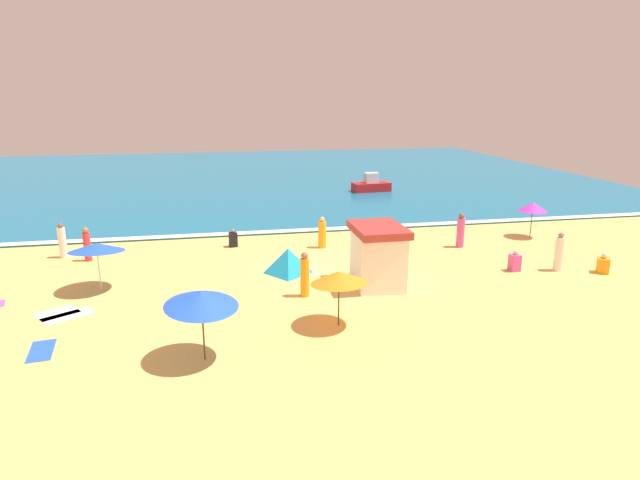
{
  "coord_description": "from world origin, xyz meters",
  "views": [
    {
      "loc": [
        -4.2,
        -22.81,
        7.54
      ],
      "look_at": [
        0.62,
        1.49,
        0.8
      ],
      "focal_mm": 30.18,
      "sensor_mm": 36.0,
      "label": 1
    }
  ],
  "objects_px": {
    "beachgoer_8": "(233,239)",
    "beachgoer_9": "(322,234)",
    "small_boat_0": "(371,185)",
    "beach_tent": "(288,261)",
    "beachgoer_6": "(559,253)",
    "beachgoer_7": "(603,265)",
    "beach_umbrella_1": "(533,207)",
    "beachgoer_1": "(461,231)",
    "beachgoer_0": "(515,262)",
    "lifeguard_cabana": "(378,255)",
    "beach_umbrella_2": "(201,299)",
    "beachgoer_4": "(62,242)",
    "beach_umbrella_0": "(97,247)",
    "beachgoer_2": "(305,275)",
    "beach_umbrella_4": "(339,277)",
    "beachgoer_10": "(87,245)"
  },
  "relations": [
    {
      "from": "lifeguard_cabana",
      "to": "beachgoer_0",
      "type": "distance_m",
      "value": 6.55
    },
    {
      "from": "beachgoer_6",
      "to": "beachgoer_10",
      "type": "bearing_deg",
      "value": 164.91
    },
    {
      "from": "beachgoer_6",
      "to": "small_boat_0",
      "type": "height_order",
      "value": "beachgoer_6"
    },
    {
      "from": "beach_tent",
      "to": "beachgoer_9",
      "type": "bearing_deg",
      "value": 58.41
    },
    {
      "from": "beachgoer_0",
      "to": "beachgoer_8",
      "type": "bearing_deg",
      "value": 152.14
    },
    {
      "from": "beach_umbrella_0",
      "to": "beach_umbrella_2",
      "type": "distance_m",
      "value": 7.91
    },
    {
      "from": "beachgoer_4",
      "to": "beachgoer_10",
      "type": "relative_size",
      "value": 1.05
    },
    {
      "from": "beachgoer_8",
      "to": "beachgoer_0",
      "type": "bearing_deg",
      "value": -27.86
    },
    {
      "from": "beachgoer_1",
      "to": "beachgoer_6",
      "type": "xyz_separation_m",
      "value": [
        2.57,
        -4.37,
        -0.02
      ]
    },
    {
      "from": "beachgoer_6",
      "to": "small_boat_0",
      "type": "xyz_separation_m",
      "value": [
        -2.53,
        20.39,
        -0.22
      ]
    },
    {
      "from": "beach_umbrella_1",
      "to": "beachgoer_0",
      "type": "distance_m",
      "value": 6.6
    },
    {
      "from": "beach_tent",
      "to": "beachgoer_4",
      "type": "bearing_deg",
      "value": 156.79
    },
    {
      "from": "beach_umbrella_4",
      "to": "beachgoer_0",
      "type": "bearing_deg",
      "value": 24.83
    },
    {
      "from": "lifeguard_cabana",
      "to": "beachgoer_2",
      "type": "bearing_deg",
      "value": -167.2
    },
    {
      "from": "beachgoer_1",
      "to": "beachgoer_7",
      "type": "xyz_separation_m",
      "value": [
        4.31,
        -5.03,
        -0.45
      ]
    },
    {
      "from": "beach_umbrella_1",
      "to": "beachgoer_4",
      "type": "bearing_deg",
      "value": 177.88
    },
    {
      "from": "beach_tent",
      "to": "small_boat_0",
      "type": "xyz_separation_m",
      "value": [
        9.19,
        18.41,
        0.03
      ]
    },
    {
      "from": "beach_umbrella_0",
      "to": "beachgoer_7",
      "type": "relative_size",
      "value": 2.82
    },
    {
      "from": "beach_umbrella_1",
      "to": "beachgoer_1",
      "type": "distance_m",
      "value": 4.84
    },
    {
      "from": "beachgoer_2",
      "to": "beachgoer_9",
      "type": "height_order",
      "value": "beachgoer_2"
    },
    {
      "from": "beachgoer_9",
      "to": "small_boat_0",
      "type": "relative_size",
      "value": 0.52
    },
    {
      "from": "beach_tent",
      "to": "beachgoer_10",
      "type": "distance_m",
      "value": 9.62
    },
    {
      "from": "beachgoer_2",
      "to": "beachgoer_6",
      "type": "xyz_separation_m",
      "value": [
        11.48,
        0.9,
        -0.04
      ]
    },
    {
      "from": "lifeguard_cabana",
      "to": "beachgoer_6",
      "type": "distance_m",
      "value": 8.38
    },
    {
      "from": "lifeguard_cabana",
      "to": "beach_umbrella_1",
      "type": "height_order",
      "value": "lifeguard_cabana"
    },
    {
      "from": "beach_tent",
      "to": "beachgoer_4",
      "type": "relative_size",
      "value": 1.09
    },
    {
      "from": "beachgoer_7",
      "to": "beachgoer_10",
      "type": "relative_size",
      "value": 0.56
    },
    {
      "from": "beach_umbrella_1",
      "to": "beachgoer_0",
      "type": "xyz_separation_m",
      "value": [
        -3.97,
        -5.12,
        -1.28
      ]
    },
    {
      "from": "beachgoer_9",
      "to": "beachgoer_2",
      "type": "bearing_deg",
      "value": -107.04
    },
    {
      "from": "beach_tent",
      "to": "beachgoer_8",
      "type": "bearing_deg",
      "value": 114.81
    },
    {
      "from": "beachgoer_6",
      "to": "beachgoer_7",
      "type": "bearing_deg",
      "value": -20.8
    },
    {
      "from": "beachgoer_7",
      "to": "beachgoer_9",
      "type": "height_order",
      "value": "beachgoer_9"
    },
    {
      "from": "beachgoer_6",
      "to": "beachgoer_8",
      "type": "bearing_deg",
      "value": 154.32
    },
    {
      "from": "beach_umbrella_2",
      "to": "beachgoer_4",
      "type": "distance_m",
      "value": 13.54
    },
    {
      "from": "beachgoer_0",
      "to": "beachgoer_1",
      "type": "distance_m",
      "value": 4.11
    },
    {
      "from": "beach_umbrella_0",
      "to": "beachgoer_1",
      "type": "height_order",
      "value": "beach_umbrella_0"
    },
    {
      "from": "beachgoer_4",
      "to": "small_boat_0",
      "type": "relative_size",
      "value": 0.55
    },
    {
      "from": "beachgoer_8",
      "to": "beachgoer_9",
      "type": "bearing_deg",
      "value": -13.36
    },
    {
      "from": "beachgoer_6",
      "to": "beachgoer_8",
      "type": "height_order",
      "value": "beachgoer_6"
    },
    {
      "from": "beachgoer_6",
      "to": "lifeguard_cabana",
      "type": "bearing_deg",
      "value": -178.67
    },
    {
      "from": "beach_umbrella_2",
      "to": "beach_umbrella_4",
      "type": "height_order",
      "value": "beach_umbrella_2"
    },
    {
      "from": "beach_umbrella_4",
      "to": "beachgoer_0",
      "type": "relative_size",
      "value": 2.72
    },
    {
      "from": "beach_tent",
      "to": "beachgoer_1",
      "type": "distance_m",
      "value": 9.46
    },
    {
      "from": "beach_umbrella_1",
      "to": "beachgoer_9",
      "type": "xyz_separation_m",
      "value": [
        -11.55,
        0.17,
        -0.94
      ]
    },
    {
      "from": "beachgoer_0",
      "to": "beachgoer_6",
      "type": "relative_size",
      "value": 0.54
    },
    {
      "from": "beachgoer_0",
      "to": "lifeguard_cabana",
      "type": "bearing_deg",
      "value": -175.31
    },
    {
      "from": "beach_umbrella_0",
      "to": "beachgoer_1",
      "type": "distance_m",
      "value": 17.06
    },
    {
      "from": "beach_umbrella_0",
      "to": "beachgoer_0",
      "type": "xyz_separation_m",
      "value": [
        17.44,
        -1.04,
        -1.37
      ]
    },
    {
      "from": "beach_umbrella_0",
      "to": "beachgoer_7",
      "type": "bearing_deg",
      "value": -5.52
    },
    {
      "from": "beach_umbrella_2",
      "to": "beachgoer_4",
      "type": "relative_size",
      "value": 1.78
    }
  ]
}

